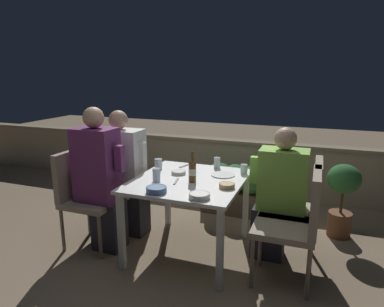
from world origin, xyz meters
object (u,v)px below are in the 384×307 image
(potted_plant, at_px, (343,193))
(chair_left_far, at_px, (107,178))
(chair_right_far, at_px, (303,202))
(person_white_polo, at_px, (124,173))
(chair_left_near, at_px, (83,189))
(person_green_blouse, at_px, (278,194))
(chair_right_near, at_px, (299,217))
(beer_bottle, at_px, (192,170))
(person_purple_stripe, at_px, (100,179))

(potted_plant, bearing_deg, chair_left_far, -163.95)
(chair_left_far, height_order, chair_right_far, same)
(person_white_polo, xyz_separation_m, chair_right_far, (1.76, 0.02, -0.08))
(person_white_polo, height_order, potted_plant, person_white_polo)
(chair_left_near, xyz_separation_m, person_green_blouse, (1.77, 0.38, 0.04))
(chair_right_near, distance_m, beer_bottle, 0.95)
(person_purple_stripe, xyz_separation_m, beer_bottle, (0.86, 0.14, 0.13))
(chair_left_far, distance_m, chair_right_far, 1.96)
(chair_left_far, relative_size, beer_bottle, 3.39)
(chair_left_near, xyz_separation_m, chair_right_far, (1.99, 0.38, 0.00))
(beer_bottle, xyz_separation_m, potted_plant, (1.28, 0.89, -0.35))
(chair_right_near, xyz_separation_m, person_green_blouse, (-0.20, 0.33, 0.04))
(person_white_polo, height_order, person_green_blouse, person_white_polo)
(person_purple_stripe, height_order, chair_right_near, person_purple_stripe)
(chair_left_near, relative_size, chair_right_near, 1.00)
(chair_left_near, xyz_separation_m, beer_bottle, (1.07, 0.14, 0.26))
(chair_right_near, relative_size, person_green_blouse, 0.78)
(chair_right_near, distance_m, chair_right_far, 0.33)
(person_green_blouse, bearing_deg, person_white_polo, -179.24)
(person_green_blouse, xyz_separation_m, beer_bottle, (-0.71, -0.24, 0.21))
(chair_left_far, xyz_separation_m, person_green_blouse, (1.75, 0.02, 0.04))
(person_white_polo, bearing_deg, chair_left_far, 180.00)
(person_purple_stripe, bearing_deg, beer_bottle, 9.23)
(chair_left_near, xyz_separation_m, potted_plant, (2.34, 1.03, -0.09))
(chair_left_far, relative_size, chair_right_near, 1.00)
(potted_plant, bearing_deg, beer_bottle, -145.07)
(chair_left_far, distance_m, beer_bottle, 1.10)
(chair_right_far, bearing_deg, chair_left_near, -169.04)
(person_purple_stripe, bearing_deg, chair_right_near, 1.75)
(chair_right_far, bearing_deg, person_purple_stripe, -167.81)
(chair_left_far, xyz_separation_m, person_white_polo, (0.21, -0.00, 0.08))
(chair_left_near, distance_m, person_green_blouse, 1.82)
(chair_left_near, xyz_separation_m, chair_left_far, (0.02, 0.36, 0.00))
(person_white_polo, distance_m, beer_bottle, 0.88)
(chair_left_near, height_order, potted_plant, chair_left_near)
(chair_left_far, distance_m, person_white_polo, 0.22)
(person_green_blouse, distance_m, beer_bottle, 0.78)
(person_green_blouse, bearing_deg, person_purple_stripe, -166.22)
(chair_left_far, xyz_separation_m, beer_bottle, (1.04, -0.22, 0.26))
(chair_right_near, xyz_separation_m, potted_plant, (0.37, 0.98, -0.09))
(chair_right_near, height_order, potted_plant, chair_right_near)
(person_green_blouse, xyz_separation_m, potted_plant, (0.57, 0.65, -0.14))
(chair_left_far, distance_m, potted_plant, 2.42)
(person_purple_stripe, distance_m, beer_bottle, 0.88)
(person_white_polo, bearing_deg, chair_left_near, -122.38)
(chair_left_far, distance_m, chair_right_near, 1.98)
(chair_left_near, distance_m, chair_left_far, 0.36)
(chair_right_near, height_order, person_green_blouse, person_green_blouse)
(chair_right_near, height_order, beer_bottle, beer_bottle)
(chair_left_near, xyz_separation_m, chair_right_near, (1.98, 0.05, 0.00))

